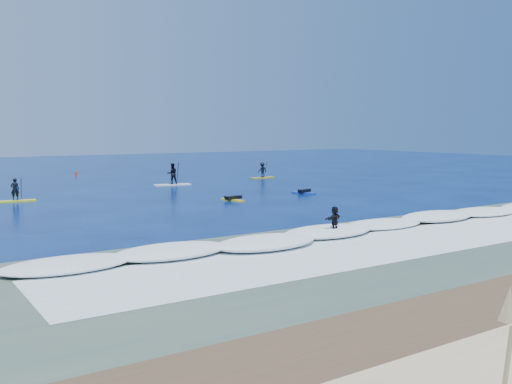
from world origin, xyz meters
TOP-DOWN VIEW (x-y plane):
  - ground at (0.00, 0.00)m, footprint 160.00×160.00m
  - shallow_water at (0.00, -14.00)m, footprint 90.00×13.00m
  - breaking_wave at (0.00, -10.00)m, footprint 40.00×6.00m
  - whitewater at (0.00, -13.00)m, footprint 34.00×5.00m
  - sup_paddler_left at (-12.81, 11.53)m, footprint 2.72×0.94m
  - sup_paddler_center at (1.24, 16.32)m, footprint 3.34×1.39m
  - sup_paddler_right at (12.02, 17.98)m, footprint 2.66×0.76m
  - prone_paddler_near at (0.04, 3.88)m, footprint 1.54×2.00m
  - prone_paddler_far at (6.91, 4.60)m, footprint 1.53×2.02m
  - wave_surfer at (-3.05, -10.40)m, footprint 1.84×0.92m
  - marker_buoy at (-3.05, 31.40)m, footprint 0.25×0.25m

SIDE VIEW (x-z plane):
  - ground at x=0.00m, z-range 0.00..0.00m
  - breaking_wave at x=0.00m, z-range -0.15..0.15m
  - whitewater at x=0.00m, z-range -0.01..0.01m
  - shallow_water at x=0.00m, z-range 0.00..0.01m
  - prone_paddler_near at x=0.04m, z-range -0.07..0.34m
  - prone_paddler_far at x=6.91m, z-range -0.07..0.34m
  - marker_buoy at x=-3.05m, z-range -0.04..0.56m
  - sup_paddler_left at x=-12.81m, z-range -0.35..1.52m
  - sup_paddler_right at x=12.02m, z-range -0.20..1.65m
  - wave_surfer at x=-3.05m, z-range 0.10..1.39m
  - sup_paddler_center at x=1.24m, z-range -0.29..1.99m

